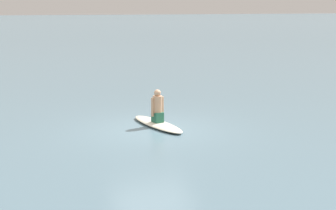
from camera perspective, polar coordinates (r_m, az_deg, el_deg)
ground_plane at (r=15.27m, az=-1.84°, el=-2.84°), size 400.00×400.00×0.00m
surfboard at (r=15.66m, az=-1.22°, el=-2.22°), size 1.24×2.82×0.13m
person_paddler at (r=15.55m, az=-1.23°, el=-0.28°), size 0.46×0.40×1.05m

